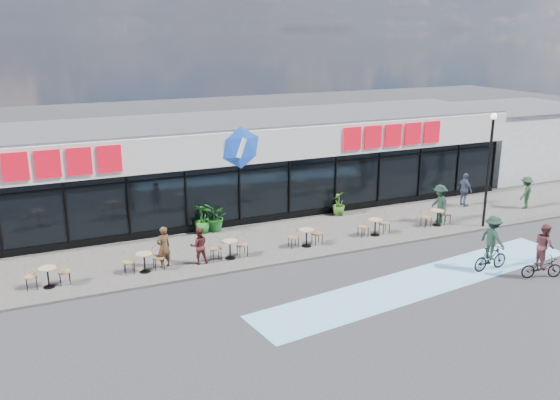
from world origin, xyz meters
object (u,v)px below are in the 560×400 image
(potted_plant_right, at_px, (338,203))
(pedestrian_b, at_px, (465,190))
(lamp_post, at_px, (489,161))
(pedestrian_c, at_px, (526,193))
(potted_plant_left, at_px, (216,217))
(patron_right, at_px, (199,246))
(patron_left, at_px, (164,247))
(pedestrian_a, at_px, (440,204))
(cyclist_a, at_px, (543,255))
(cyclist_b, at_px, (492,245))
(potted_plant_mid, at_px, (202,219))

(potted_plant_right, height_order, pedestrian_b, pedestrian_b)
(lamp_post, bearing_deg, pedestrian_c, 19.40)
(potted_plant_left, distance_m, patron_right, 3.85)
(lamp_post, relative_size, patron_left, 3.22)
(potted_plant_left, distance_m, patron_left, 4.49)
(pedestrian_a, xyz_separation_m, cyclist_a, (-0.53, -6.57, -0.12))
(patron_left, height_order, cyclist_a, cyclist_a)
(patron_right, distance_m, pedestrian_a, 11.72)
(pedestrian_b, bearing_deg, pedestrian_a, 118.81)
(potted_plant_left, distance_m, cyclist_b, 11.69)
(lamp_post, height_order, pedestrian_a, lamp_post)
(potted_plant_mid, relative_size, potted_plant_right, 1.12)
(pedestrian_a, height_order, cyclist_a, cyclist_a)
(potted_plant_left, xyz_separation_m, potted_plant_right, (6.21, -0.15, -0.08))
(potted_plant_mid, height_order, pedestrian_c, pedestrian_c)
(cyclist_a, bearing_deg, lamp_post, 68.80)
(patron_right, relative_size, cyclist_a, 0.69)
(potted_plant_right, distance_m, cyclist_b, 8.42)
(patron_right, bearing_deg, patron_left, 0.49)
(patron_left, distance_m, cyclist_a, 14.06)
(pedestrian_a, bearing_deg, cyclist_a, 4.54)
(potted_plant_right, bearing_deg, pedestrian_a, -38.07)
(potted_plant_left, bearing_deg, cyclist_b, -45.41)
(potted_plant_right, xyz_separation_m, pedestrian_c, (9.19, -2.84, 0.24))
(cyclist_b, bearing_deg, pedestrian_a, 71.72)
(potted_plant_mid, height_order, potted_plant_right, potted_plant_mid)
(patron_left, xyz_separation_m, pedestrian_c, (18.50, 0.25, 0.01))
(lamp_post, xyz_separation_m, pedestrian_b, (1.38, 2.94, -2.23))
(potted_plant_mid, xyz_separation_m, pedestrian_b, (13.44, -1.45, 0.21))
(patron_right, distance_m, cyclist_b, 11.12)
(potted_plant_mid, relative_size, pedestrian_a, 0.72)
(cyclist_a, bearing_deg, patron_right, 150.88)
(potted_plant_left, distance_m, potted_plant_mid, 0.61)
(patron_left, relative_size, cyclist_a, 0.77)
(patron_right, xyz_separation_m, cyclist_b, (9.98, -4.90, 0.18))
(pedestrian_b, height_order, cyclist_b, cyclist_b)
(pedestrian_c, bearing_deg, potted_plant_left, -34.81)
(lamp_post, height_order, cyclist_b, lamp_post)
(pedestrian_a, bearing_deg, cyclist_b, -9.09)
(cyclist_b, bearing_deg, potted_plant_right, 103.75)
(pedestrian_a, height_order, pedestrian_c, pedestrian_a)
(patron_right, relative_size, cyclist_b, 0.67)
(potted_plant_mid, bearing_deg, patron_left, -127.46)
(potted_plant_mid, distance_m, pedestrian_a, 11.00)
(potted_plant_right, xyz_separation_m, cyclist_b, (2.00, -8.17, 0.33))
(lamp_post, distance_m, pedestrian_b, 3.94)
(potted_plant_left, height_order, pedestrian_a, pedestrian_a)
(pedestrian_b, bearing_deg, cyclist_a, 156.66)
(patron_right, height_order, cyclist_a, cyclist_a)
(pedestrian_a, xyz_separation_m, pedestrian_c, (5.45, 0.09, -0.09))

